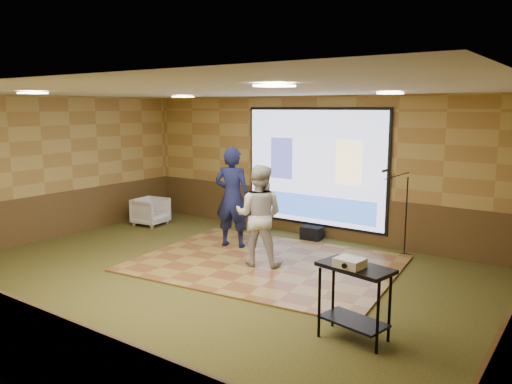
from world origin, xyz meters
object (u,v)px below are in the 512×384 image
Objects in this scene: mic_stand at (402,230)px; banquet_chair at (151,211)px; av_table at (355,289)px; projector at (350,263)px; duffel_bag at (312,233)px; player_right at (259,215)px; player_left at (232,197)px; dance_floor at (266,263)px; projector_screen at (314,168)px.

banquet_chair is (-5.72, -0.98, -0.17)m from mic_stand.
projector reaches higher than av_table.
banquet_chair is at bearing -164.58° from duffel_bag.
player_right reaches higher than banquet_chair.
player_left is at bearing 153.26° from projector.
mic_stand is at bearing 100.70° from av_table.
dance_floor is at bearing 139.29° from player_left.
projector_screen is 3.61× the size of av_table.
player_right is (-0.04, -0.16, 0.89)m from dance_floor.
player_left is (-1.14, 0.50, 1.00)m from dance_floor.
mic_stand is 3.76× the size of duffel_bag.
player_right is at bearing 152.21° from projector.
mic_stand is at bearing -150.69° from player_right.
player_right is (0.23, -2.38, -0.56)m from projector_screen.
player_right is at bearing -86.79° from duffel_bag.
player_left is 1.29m from player_right.
projector_screen is 4.05m from banquet_chair.
duffel_bag is (-0.16, 1.97, 0.12)m from dance_floor.
duffel_bag reaches higher than dance_floor.
projector is at bearing -112.51° from av_table.
banquet_chair is 3.91m from duffel_bag.
dance_floor is at bearing -85.38° from duffel_bag.
player_right is 2.80m from mic_stand.
av_table is 6.99m from banquet_chair.
projector_screen is 4.97m from projector.
projector_screen reaches higher than projector.
banquet_chair is (-2.79, 0.42, -0.69)m from player_left.
projector_screen is at bearing 96.90° from dance_floor.
banquet_chair is at bearing -160.56° from projector_screen.
projector_screen is 10.44× the size of projector.
av_table is at bearing -36.11° from dance_floor.
dance_floor is 1.98m from duffel_bag.
av_table is (2.49, -1.82, 0.62)m from dance_floor.
banquet_chair is (-3.66, -1.29, -1.15)m from projector_screen.
mic_stand is (-0.70, 3.73, -0.14)m from av_table.
player_left is at bearing -116.82° from projector_screen.
duffel_bag is (3.77, 1.04, -0.19)m from banquet_chair.
dance_floor is 2.66m from mic_stand.
player_left is at bearing -50.57° from player_right.
duffel_bag is at bearing -106.04° from player_right.
mic_stand reaches higher than duffel_bag.
player_left reaches higher than mic_stand.
projector is (3.59, -2.41, -0.05)m from player_left.
banquet_chair reaches higher than dance_floor.
mic_stand is 1.98m from duffel_bag.
player_right is 4.08× the size of duffel_bag.
av_table is 1.29× the size of banquet_chair.
banquet_chair is (-3.93, 0.93, 0.31)m from dance_floor.
dance_floor is at bearing -122.61° from player_right.
player_right is at bearing 131.83° from player_left.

